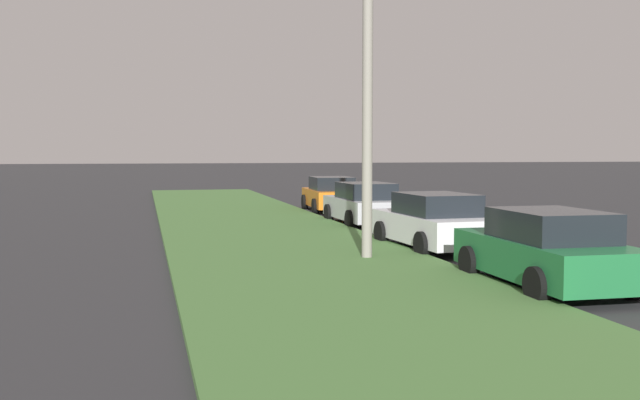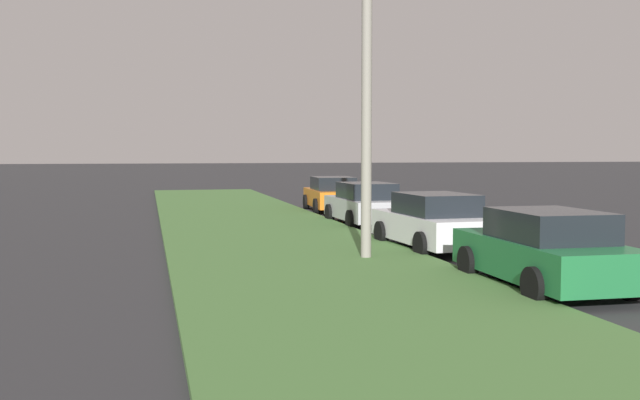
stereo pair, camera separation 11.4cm
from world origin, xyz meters
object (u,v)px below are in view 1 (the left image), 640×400
object	(u,v)px
parked_car_white	(434,222)
streetlight	(383,70)
parked_car_green	(546,250)
parked_car_silver	(364,204)
parked_car_orange	(331,194)

from	to	relation	value
parked_car_white	streetlight	world-z (taller)	streetlight
parked_car_green	parked_car_silver	bearing A→B (deg)	0.10
parked_car_white	streetlight	size ratio (longest dim) A/B	0.58
parked_car_white	parked_car_silver	xyz separation A→B (m)	(6.54, -0.13, 0.00)
parked_car_green	parked_car_white	world-z (taller)	same
parked_car_white	parked_car_orange	bearing A→B (deg)	-4.84
streetlight	parked_car_silver	bearing A→B (deg)	-14.28
parked_car_green	streetlight	size ratio (longest dim) A/B	0.58
parked_car_silver	streetlight	size ratio (longest dim) A/B	0.58
parked_car_white	parked_car_orange	xyz separation A→B (m)	(12.40, -0.43, 0.00)
parked_car_white	parked_car_silver	world-z (taller)	same
parked_car_green	parked_car_white	xyz separation A→B (m)	(5.52, -0.03, 0.00)
parked_car_green	parked_car_orange	world-z (taller)	same
parked_car_green	streetlight	xyz separation A→B (m)	(3.76, 1.95, 3.67)
parked_car_silver	parked_car_green	bearing A→B (deg)	178.35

